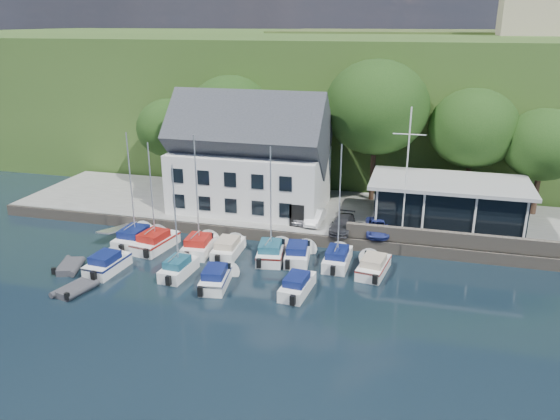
{
  "coord_description": "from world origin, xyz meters",
  "views": [
    {
      "loc": [
        8.51,
        -30.59,
        17.95
      ],
      "look_at": [
        -2.06,
        9.0,
        3.66
      ],
      "focal_mm": 35.0,
      "sensor_mm": 36.0,
      "label": 1
    }
  ],
  "objects_px": {
    "car_silver": "(304,215)",
    "flagpole": "(406,174)",
    "boat_r1_4": "(271,204)",
    "boat_r2_3": "(297,283)",
    "harbor_building": "(250,163)",
    "boat_r2_0": "(107,262)",
    "club_pavilion": "(448,204)",
    "dinghy_0": "(70,265)",
    "boat_r1_3": "(228,246)",
    "boat_r2_1": "(176,220)",
    "boat_r1_5": "(298,252)",
    "boat_r1_2": "(197,199)",
    "boat_r1_6": "(339,211)",
    "boat_r1_0": "(131,190)",
    "boat_r2_2": "(216,276)",
    "car_white": "(315,217)",
    "dinghy_1": "(75,288)",
    "car_blue": "(378,227)",
    "boat_r1_1": "(152,194)",
    "boat_r1_7": "(374,264)",
    "car_dgrey": "(342,224)"
  },
  "relations": [
    {
      "from": "car_white",
      "to": "dinghy_0",
      "type": "distance_m",
      "value": 20.5
    },
    {
      "from": "dinghy_0",
      "to": "boat_r1_3",
      "type": "bearing_deg",
      "value": 10.86
    },
    {
      "from": "boat_r1_6",
      "to": "car_white",
      "type": "bearing_deg",
      "value": 117.23
    },
    {
      "from": "club_pavilion",
      "to": "car_silver",
      "type": "bearing_deg",
      "value": -170.6
    },
    {
      "from": "boat_r2_0",
      "to": "dinghy_0",
      "type": "bearing_deg",
      "value": -166.0
    },
    {
      "from": "boat_r1_7",
      "to": "dinghy_0",
      "type": "distance_m",
      "value": 22.98
    },
    {
      "from": "harbor_building",
      "to": "car_silver",
      "type": "height_order",
      "value": "harbor_building"
    },
    {
      "from": "boat_r1_3",
      "to": "boat_r1_6",
      "type": "height_order",
      "value": "boat_r1_6"
    },
    {
      "from": "harbor_building",
      "to": "boat_r1_2",
      "type": "distance_m",
      "value": 9.34
    },
    {
      "from": "car_dgrey",
      "to": "dinghy_0",
      "type": "xyz_separation_m",
      "value": [
        -19.11,
        -10.88,
        -1.26
      ]
    },
    {
      "from": "flagpole",
      "to": "boat_r1_5",
      "type": "relative_size",
      "value": 1.93
    },
    {
      "from": "car_silver",
      "to": "flagpole",
      "type": "relative_size",
      "value": 0.33
    },
    {
      "from": "harbor_building",
      "to": "boat_r2_0",
      "type": "bearing_deg",
      "value": -115.18
    },
    {
      "from": "club_pavilion",
      "to": "boat_r2_1",
      "type": "xyz_separation_m",
      "value": [
        -19.22,
        -13.04,
        1.34
      ]
    },
    {
      "from": "boat_r1_0",
      "to": "boat_r1_5",
      "type": "bearing_deg",
      "value": 3.38
    },
    {
      "from": "boat_r1_6",
      "to": "boat_r1_2",
      "type": "bearing_deg",
      "value": -176.69
    },
    {
      "from": "boat_r2_1",
      "to": "boat_r1_5",
      "type": "bearing_deg",
      "value": 34.92
    },
    {
      "from": "boat_r2_2",
      "to": "boat_r1_1",
      "type": "bearing_deg",
      "value": 138.07
    },
    {
      "from": "boat_r1_4",
      "to": "boat_r2_3",
      "type": "xyz_separation_m",
      "value": [
        3.3,
        -4.93,
        -3.89
      ]
    },
    {
      "from": "boat_r2_2",
      "to": "boat_r2_0",
      "type": "bearing_deg",
      "value": 171.86
    },
    {
      "from": "car_silver",
      "to": "boat_r1_2",
      "type": "distance_m",
      "value": 10.29
    },
    {
      "from": "boat_r1_6",
      "to": "dinghy_1",
      "type": "bearing_deg",
      "value": -150.59
    },
    {
      "from": "boat_r2_2",
      "to": "dinghy_0",
      "type": "relative_size",
      "value": 1.9
    },
    {
      "from": "car_white",
      "to": "boat_r1_5",
      "type": "bearing_deg",
      "value": -89.32
    },
    {
      "from": "car_silver",
      "to": "car_white",
      "type": "bearing_deg",
      "value": 1.76
    },
    {
      "from": "harbor_building",
      "to": "boat_r2_3",
      "type": "xyz_separation_m",
      "value": [
        7.9,
        -13.91,
        -4.65
      ]
    },
    {
      "from": "boat_r1_5",
      "to": "boat_r2_2",
      "type": "xyz_separation_m",
      "value": [
        -4.66,
        -5.6,
        -0.02
      ]
    },
    {
      "from": "boat_r1_2",
      "to": "boat_r1_3",
      "type": "relative_size",
      "value": 1.56
    },
    {
      "from": "boat_r1_3",
      "to": "boat_r2_0",
      "type": "relative_size",
      "value": 1.07
    },
    {
      "from": "boat_r2_1",
      "to": "dinghy_0",
      "type": "bearing_deg",
      "value": -167.86
    },
    {
      "from": "car_blue",
      "to": "boat_r2_3",
      "type": "bearing_deg",
      "value": -121.47
    },
    {
      "from": "boat_r1_1",
      "to": "boat_r2_3",
      "type": "relative_size",
      "value": 1.69
    },
    {
      "from": "harbor_building",
      "to": "boat_r2_0",
      "type": "height_order",
      "value": "harbor_building"
    },
    {
      "from": "flagpole",
      "to": "dinghy_1",
      "type": "relative_size",
      "value": 3.63
    },
    {
      "from": "boat_r2_1",
      "to": "boat_r2_3",
      "type": "distance_m",
      "value": 9.85
    },
    {
      "from": "boat_r1_2",
      "to": "boat_r2_0",
      "type": "relative_size",
      "value": 1.68
    },
    {
      "from": "car_white",
      "to": "boat_r1_6",
      "type": "relative_size",
      "value": 0.41
    },
    {
      "from": "boat_r1_2",
      "to": "boat_r1_6",
      "type": "distance_m",
      "value": 11.27
    },
    {
      "from": "boat_r2_1",
      "to": "boat_r2_2",
      "type": "bearing_deg",
      "value": -9.95
    },
    {
      "from": "boat_r2_0",
      "to": "boat_r1_4",
      "type": "bearing_deg",
      "value": 29.4
    },
    {
      "from": "boat_r1_0",
      "to": "boat_r1_4",
      "type": "bearing_deg",
      "value": 2.39
    },
    {
      "from": "club_pavilion",
      "to": "boat_r2_0",
      "type": "height_order",
      "value": "club_pavilion"
    },
    {
      "from": "car_blue",
      "to": "boat_r1_1",
      "type": "relative_size",
      "value": 0.39
    },
    {
      "from": "dinghy_1",
      "to": "harbor_building",
      "type": "bearing_deg",
      "value": 82.53
    },
    {
      "from": "boat_r2_2",
      "to": "boat_r1_3",
      "type": "bearing_deg",
      "value": 92.99
    },
    {
      "from": "flagpole",
      "to": "boat_r2_3",
      "type": "bearing_deg",
      "value": -123.01
    },
    {
      "from": "car_silver",
      "to": "club_pavilion",
      "type": "bearing_deg",
      "value": 22.68
    },
    {
      "from": "car_white",
      "to": "flagpole",
      "type": "relative_size",
      "value": 0.34
    },
    {
      "from": "club_pavilion",
      "to": "boat_r1_7",
      "type": "relative_size",
      "value": 2.3
    },
    {
      "from": "dinghy_1",
      "to": "car_white",
      "type": "bearing_deg",
      "value": 61.48
    }
  ]
}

